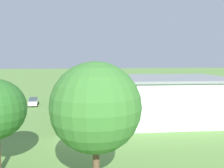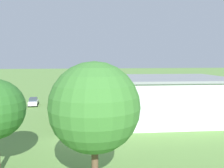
{
  "view_description": "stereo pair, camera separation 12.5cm",
  "coord_description": "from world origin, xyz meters",
  "views": [
    {
      "loc": [
        11.04,
        72.51,
        9.78
      ],
      "look_at": [
        1.4,
        10.34,
        3.4
      ],
      "focal_mm": 38.31,
      "sensor_mm": 36.0,
      "label": 1
    },
    {
      "loc": [
        10.92,
        72.53,
        9.78
      ],
      "look_at": [
        1.4,
        10.34,
        3.4
      ],
      "focal_mm": 38.31,
      "sensor_mm": 36.0,
      "label": 2
    }
  ],
  "objects": [
    {
      "name": "ground_plane",
      "position": [
        0.0,
        0.0,
        0.0
      ],
      "size": [
        400.0,
        400.0,
        0.0
      ],
      "primitive_type": "plane",
      "color": "#608C42"
    },
    {
      "name": "person_at_fence_line",
      "position": [
        -9.61,
        18.11,
        0.76
      ],
      "size": [
        0.51,
        0.51,
        1.54
      ],
      "color": "#33723F",
      "rests_on": "ground_plane"
    },
    {
      "name": "tree_at_field_edge",
      "position": [
        9.62,
        55.81,
        6.41
      ],
      "size": [
        6.54,
        6.54,
        9.7
      ],
      "color": "brown",
      "rests_on": "ground_plane"
    },
    {
      "name": "car_blue",
      "position": [
        26.38,
        18.9,
        0.83
      ],
      "size": [
        2.65,
        4.59,
        1.61
      ],
      "color": "#23389E",
      "rests_on": "ground_plane"
    },
    {
      "name": "hangar",
      "position": [
        -0.63,
        34.44,
        3.48
      ],
      "size": [
        27.95,
        18.02,
        6.94
      ],
      "color": "silver",
      "rests_on": "ground_plane"
    },
    {
      "name": "person_near_hangar_door",
      "position": [
        0.29,
        17.84,
        0.83
      ],
      "size": [
        0.46,
        0.46,
        1.66
      ],
      "color": "#B23333",
      "rests_on": "ground_plane"
    },
    {
      "name": "biplane",
      "position": [
        2.58,
        0.21,
        4.92
      ],
      "size": [
        8.28,
        7.8,
        3.75
      ],
      "color": "yellow"
    },
    {
      "name": "person_crossing_taxiway",
      "position": [
        -14.8,
        16.3,
        0.9
      ],
      "size": [
        0.52,
        0.52,
        1.78
      ],
      "color": "navy",
      "rests_on": "ground_plane"
    },
    {
      "name": "car_white",
      "position": [
        19.94,
        20.08,
        0.87
      ],
      "size": [
        2.2,
        4.5,
        1.7
      ],
      "color": "white",
      "rests_on": "ground_plane"
    },
    {
      "name": "car_yellow",
      "position": [
        12.63,
        21.65,
        0.83
      ],
      "size": [
        2.22,
        4.27,
        1.59
      ],
      "color": "gold",
      "rests_on": "ground_plane"
    },
    {
      "name": "car_green",
      "position": [
        -12.76,
        19.22,
        0.83
      ],
      "size": [
        2.37,
        4.54,
        1.61
      ],
      "color": "#1E6B38",
      "rests_on": "ground_plane"
    },
    {
      "name": "person_by_parked_cars",
      "position": [
        -1.53,
        19.28,
        0.89
      ],
      "size": [
        0.48,
        0.48,
        1.77
      ],
      "color": "#B23333",
      "rests_on": "ground_plane"
    }
  ]
}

